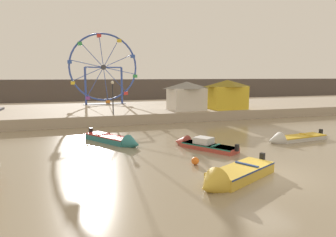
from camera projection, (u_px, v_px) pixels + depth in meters
The scene contains 12 objects.
ground_plane at pixel (269, 175), 15.34m from camera, with size 240.00×240.00×0.00m, color gray.
quay_promenade at pixel (144, 109), 40.75m from camera, with size 110.00×18.81×1.05m, color tan.
distant_town_skyline at pixel (120, 91), 58.93m from camera, with size 140.00×3.00×4.40m, color #564C47.
motorboat_pale_grey at pixel (290, 139), 23.23m from camera, with size 5.68×1.87×1.22m.
motorboat_mustard_yellow at pixel (231, 177), 14.17m from camera, with size 5.18×3.60×1.41m.
motorboat_faded_red at pixel (198, 144), 21.12m from camera, with size 3.60×4.85×1.20m.
motorboat_teal_painted at pixel (117, 140), 22.47m from camera, with size 3.87×5.41×1.15m.
ferris_wheel_blue_frame at pixel (103, 69), 42.00m from camera, with size 9.47×1.20×9.83m.
carnival_booth_yellow_awning at pixel (227, 94), 36.13m from camera, with size 4.71×3.26×3.48m.
carnival_booth_white_ticket at pixel (187, 95), 35.04m from camera, with size 4.46×3.58×3.30m.
promenade_lamp_near at pixel (113, 92), 30.82m from camera, with size 0.32×0.32×3.44m.
mooring_buoy_orange at pixel (195, 161), 17.06m from camera, with size 0.44×0.44×0.44m, color orange.
Camera 1 is at (-9.48, -12.47, 4.95)m, focal length 32.34 mm.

